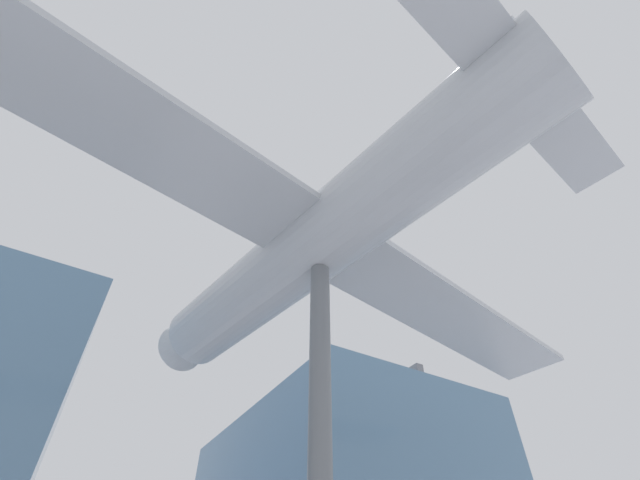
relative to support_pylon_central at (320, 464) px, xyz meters
name	(u,v)px	position (x,y,z in m)	size (l,w,h in m)	color
support_pylon_central	(320,464)	(0.00, 0.00, 0.00)	(0.41, 0.41, 7.98)	slate
suspended_airplane	(315,243)	(-0.03, 0.16, 4.91)	(20.21, 13.39, 2.79)	#B2B7BC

